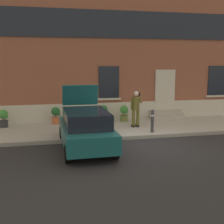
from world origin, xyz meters
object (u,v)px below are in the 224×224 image
Objects in this scene: person_on_phone at (136,107)px; planter_cream at (104,113)px; bollard_near_person at (152,120)px; planter_charcoal at (4,118)px; planter_olive at (124,113)px; bollard_far_left at (69,124)px; planter_terracotta at (56,115)px; hatchback_car_teal at (86,129)px.

planter_cream is (-1.25, 1.68, -0.55)m from person_on_phone.
bollard_near_person reaches higher than planter_charcoal.
planter_olive is (-0.60, 2.66, -0.11)m from bollard_near_person.
planter_cream is 1.00× the size of planter_olive.
bollard_near_person and bollard_far_left have the same top height.
planter_terracotta is at bearing 157.32° from person_on_phone.
hatchback_car_teal is at bearing -70.12° from bollard_far_left.
planter_terracotta is (-4.15, 2.80, -0.11)m from bollard_near_person.
planter_olive is at bearing 98.06° from person_on_phone.
person_on_phone reaches higher than planter_olive.
planter_charcoal is (-6.23, 1.34, -0.55)m from person_on_phone.
hatchback_car_teal is 4.76× the size of planter_olive.
person_on_phone is at bearing -53.30° from planter_cream.
hatchback_car_teal is 3.83m from person_on_phone.
person_on_phone is 2.04× the size of planter_cream.
hatchback_car_teal is at bearing -122.15° from planter_olive.
bollard_far_left reaches higher than planter_charcoal.
planter_cream and planter_olive have the same top height.
hatchback_car_teal reaches higher than planter_terracotta.
person_on_phone is (3.28, 1.20, 0.44)m from bollard_far_left.
hatchback_car_teal is 3.91× the size of bollard_far_left.
planter_olive is at bearing -11.71° from planter_cream.
planter_olive is (6.04, 0.12, 0.00)m from planter_charcoal.
bollard_near_person is at bearing -70.71° from person_on_phone.
bollard_near_person is 1.22× the size of planter_olive.
planter_cream is at bearing 119.97° from bollard_near_person.
bollard_far_left is (-0.52, 1.43, -0.09)m from hatchback_car_teal.
hatchback_car_teal is 1.52m from bollard_far_left.
hatchback_car_teal is at bearing -155.75° from bollard_near_person.
bollard_far_left is at bearing -40.63° from planter_charcoal.
planter_terracotta and planter_cream have the same top height.
person_on_phone is 1.57m from planter_olive.
planter_cream is (2.03, 2.88, -0.11)m from bollard_far_left.
bollard_near_person is 1.22× the size of planter_cream.
bollard_far_left is at bearing 109.88° from hatchback_car_teal.
planter_charcoal is 1.00× the size of planter_terracotta.
planter_charcoal is 1.00× the size of planter_olive.
bollard_far_left is 0.60× the size of person_on_phone.
bollard_near_person is at bearing 0.00° from bollard_far_left.
planter_cream is at bearing 70.68° from hatchback_car_teal.
planter_terracotta is at bearing 177.71° from planter_olive.
bollard_near_person is 5.01m from planter_terracotta.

